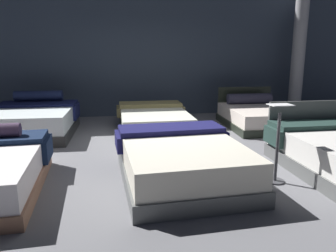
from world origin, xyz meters
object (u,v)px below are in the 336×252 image
object	(u,v)px
bed_3	(32,121)
bed_5	(258,116)
bed_4	(154,120)
price_sign	(277,153)
bed_1	(182,161)
support_pillar	(299,48)

from	to	relation	value
bed_3	bed_5	xyz separation A→B (m)	(4.80, -0.02, -0.05)
bed_4	price_sign	xyz separation A→B (m)	(1.17, -3.08, 0.17)
bed_1	bed_3	size ratio (longest dim) A/B	1.02
bed_1	support_pillar	bearing A→B (deg)	43.13
bed_5	support_pillar	bearing A→B (deg)	39.94
bed_3	price_sign	distance (m)	4.76
bed_1	bed_4	bearing A→B (deg)	87.35
bed_4	price_sign	distance (m)	3.30
bed_4	bed_1	bearing A→B (deg)	-89.65
bed_4	bed_5	world-z (taller)	bed_5
bed_4	bed_5	bearing A→B (deg)	0.09
support_pillar	bed_1	bearing A→B (deg)	-134.19
bed_5	bed_4	bearing A→B (deg)	-178.23
bed_3	bed_5	distance (m)	4.80
bed_1	bed_4	world-z (taller)	bed_1
bed_4	support_pillar	distance (m)	4.42
bed_3	bed_5	size ratio (longest dim) A/B	1.00
bed_3	support_pillar	bearing A→B (deg)	12.80
bed_3	support_pillar	xyz separation A→B (m)	(6.41, 1.23, 1.47)
bed_5	bed_3	bearing A→B (deg)	-178.24
bed_3	price_sign	xyz separation A→B (m)	(3.62, -3.10, 0.10)
price_sign	bed_5	bearing A→B (deg)	69.01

